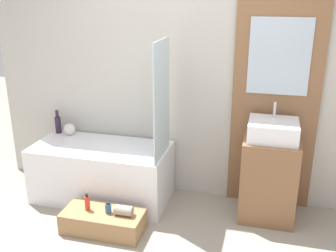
{
  "coord_description": "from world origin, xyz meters",
  "views": [
    {
      "loc": [
        0.72,
        -2.12,
        2.05
      ],
      "look_at": [
        -0.02,
        0.72,
        1.02
      ],
      "focal_mm": 42.0,
      "sensor_mm": 36.0,
      "label": 1
    }
  ],
  "objects": [
    {
      "name": "wall_tiled_back",
      "position": [
        0.0,
        1.58,
        1.3
      ],
      "size": [
        4.2,
        0.06,
        2.6
      ],
      "primitive_type": "cube",
      "color": "#B7B2A8",
      "rests_on": "ground_plane"
    },
    {
      "name": "wall_wood_accent",
      "position": [
        0.8,
        1.53,
        1.31
      ],
      "size": [
        0.79,
        0.04,
        2.6
      ],
      "color": "brown",
      "rests_on": "ground_plane"
    },
    {
      "name": "bathtub",
      "position": [
        -0.84,
        1.2,
        0.29
      ],
      "size": [
        1.36,
        0.65,
        0.57
      ],
      "color": "white",
      "rests_on": "ground_plane"
    },
    {
      "name": "glass_shower_screen",
      "position": [
        -0.19,
        1.15,
        1.1
      ],
      "size": [
        0.01,
        0.5,
        1.07
      ],
      "primitive_type": "cube",
      "color": "silver",
      "rests_on": "bathtub"
    },
    {
      "name": "wooden_step_bench",
      "position": [
        -0.59,
        0.64,
        0.1
      ],
      "size": [
        0.72,
        0.34,
        0.19
      ],
      "primitive_type": "cube",
      "color": "#997047",
      "rests_on": "ground_plane"
    },
    {
      "name": "vanity_cabinet",
      "position": [
        0.8,
        1.27,
        0.39
      ],
      "size": [
        0.5,
        0.48,
        0.78
      ],
      "primitive_type": "cube",
      "color": "brown",
      "rests_on": "ground_plane"
    },
    {
      "name": "sink",
      "position": [
        0.8,
        1.27,
        0.86
      ],
      "size": [
        0.43,
        0.4,
        0.31
      ],
      "color": "white",
      "rests_on": "vanity_cabinet"
    },
    {
      "name": "vase_tall_dark",
      "position": [
        -1.44,
        1.45,
        0.67
      ],
      "size": [
        0.06,
        0.06,
        0.25
      ],
      "color": "#2D1E33",
      "rests_on": "bathtub"
    },
    {
      "name": "vase_round_light",
      "position": [
        -1.29,
        1.42,
        0.63
      ],
      "size": [
        0.13,
        0.13,
        0.13
      ],
      "primitive_type": "sphere",
      "color": "silver",
      "rests_on": "bathtub"
    },
    {
      "name": "bottle_soap_primary",
      "position": [
        -0.74,
        0.64,
        0.26
      ],
      "size": [
        0.04,
        0.04,
        0.16
      ],
      "color": "red",
      "rests_on": "wooden_step_bench"
    },
    {
      "name": "bottle_soap_secondary",
      "position": [
        -0.54,
        0.64,
        0.24
      ],
      "size": [
        0.05,
        0.05,
        0.11
      ],
      "color": "#2D567A",
      "rests_on": "wooden_step_bench"
    },
    {
      "name": "towel_roll",
      "position": [
        -0.4,
        0.64,
        0.24
      ],
      "size": [
        0.16,
        0.09,
        0.09
      ],
      "primitive_type": "cylinder",
      "rotation": [
        0.0,
        1.57,
        0.0
      ],
      "color": "gray",
      "rests_on": "wooden_step_bench"
    }
  ]
}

